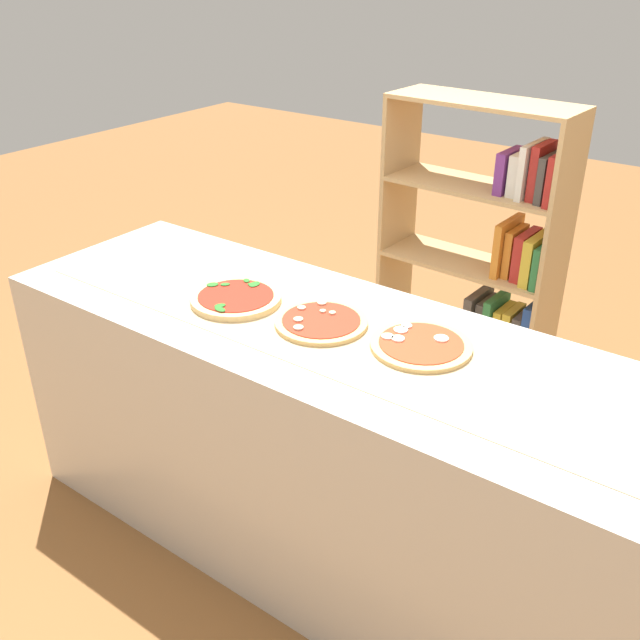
{
  "coord_description": "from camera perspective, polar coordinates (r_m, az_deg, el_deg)",
  "views": [
    {
      "loc": [
        1.18,
        -1.61,
        2.0
      ],
      "look_at": [
        0.0,
        0.0,
        0.94
      ],
      "focal_mm": 40.22,
      "sensor_mm": 36.0,
      "label": 1
    }
  ],
  "objects": [
    {
      "name": "pizza_spinach_0",
      "position": [
        2.43,
        -6.71,
        1.73
      ],
      "size": [
        0.31,
        0.31,
        0.03
      ],
      "color": "#E5C17F",
      "rests_on": "parchment_paper"
    },
    {
      "name": "pizza_mushroom_1",
      "position": [
        2.27,
        0.08,
        -0.14
      ],
      "size": [
        0.3,
        0.3,
        0.02
      ],
      "color": "#DBB26B",
      "rests_on": "parchment_paper"
    },
    {
      "name": "counter",
      "position": [
        2.52,
        0.0,
        -9.73
      ],
      "size": [
        2.26,
        0.74,
        0.92
      ],
      "primitive_type": "cube",
      "color": "beige",
      "rests_on": "ground_plane"
    },
    {
      "name": "ground_plane",
      "position": [
        2.82,
        0.0,
        -17.16
      ],
      "size": [
        12.0,
        12.0,
        0.0
      ],
      "primitive_type": "plane",
      "color": "brown"
    },
    {
      "name": "pizza_mozzarella_2",
      "position": [
        2.16,
        8.02,
        -1.97
      ],
      "size": [
        0.31,
        0.31,
        0.02
      ],
      "color": "#DBB26B",
      "rests_on": "parchment_paper"
    },
    {
      "name": "parchment_paper",
      "position": [
        2.27,
        0.0,
        -0.42
      ],
      "size": [
        2.08,
        0.47,
        0.0
      ],
      "primitive_type": "cube",
      "color": "tan",
      "rests_on": "counter"
    },
    {
      "name": "bookshelf",
      "position": [
        3.28,
        13.38,
        2.96
      ],
      "size": [
        0.81,
        0.33,
        1.44
      ],
      "color": "tan",
      "rests_on": "ground_plane"
    }
  ]
}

